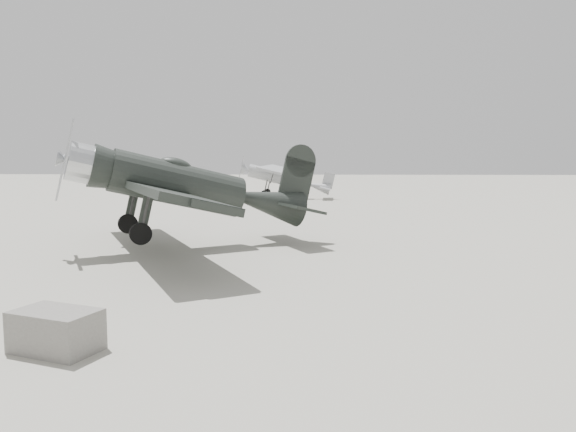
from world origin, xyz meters
The scene contains 4 objects.
ground centered at (0.00, 0.00, 0.00)m, with size 160.00×160.00×0.00m, color gray.
lowwing_monoplane centered at (-3.58, 2.73, 2.29)m, with size 10.30×12.94×4.33m.
highwing_monoplane centered at (-1.24, 26.56, 1.86)m, with size 7.43×10.46×2.97m.
equipment_block centered at (-3.60, -8.46, 0.37)m, with size 1.50×0.93×0.75m, color slate.
Camera 1 is at (0.94, -18.05, 3.52)m, focal length 35.00 mm.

